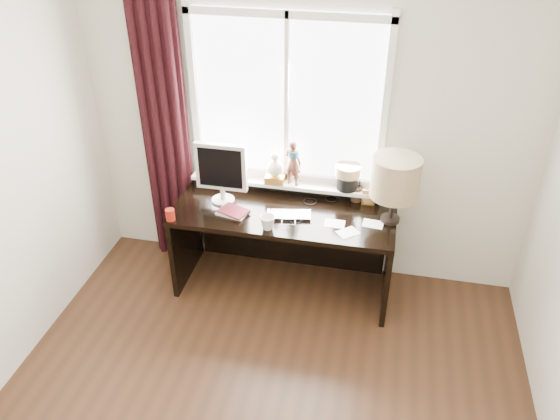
% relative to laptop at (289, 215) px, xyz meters
% --- Properties ---
extents(ceiling, '(3.50, 4.00, 0.00)m').
position_rel_laptop_xyz_m(ceiling, '(0.04, -1.56, 1.84)').
color(ceiling, white).
rests_on(ceiling, wall_back).
extents(wall_back, '(3.50, 0.00, 2.60)m').
position_rel_laptop_xyz_m(wall_back, '(0.04, 0.44, 0.54)').
color(wall_back, beige).
rests_on(wall_back, ground).
extents(laptop, '(0.36, 0.26, 0.03)m').
position_rel_laptop_xyz_m(laptop, '(0.00, 0.00, 0.00)').
color(laptop, silver).
rests_on(laptop, desk).
extents(mug, '(0.15, 0.15, 0.11)m').
position_rel_laptop_xyz_m(mug, '(-0.12, -0.19, 0.04)').
color(mug, white).
rests_on(mug, desk).
extents(red_cup, '(0.07, 0.07, 0.09)m').
position_rel_laptop_xyz_m(red_cup, '(-0.86, -0.23, 0.03)').
color(red_cup, maroon).
rests_on(red_cup, desk).
extents(window, '(1.52, 0.21, 1.40)m').
position_rel_laptop_xyz_m(window, '(-0.09, 0.39, 0.54)').
color(window, white).
rests_on(window, ground).
extents(curtain, '(0.38, 0.09, 2.25)m').
position_rel_laptop_xyz_m(curtain, '(-1.09, 0.35, 0.35)').
color(curtain, black).
rests_on(curtain, floor).
extents(desk, '(1.70, 0.70, 0.75)m').
position_rel_laptop_xyz_m(desk, '(-0.06, 0.17, -0.26)').
color(desk, black).
rests_on(desk, floor).
extents(monitor, '(0.40, 0.18, 0.49)m').
position_rel_laptop_xyz_m(monitor, '(-0.55, 0.11, 0.26)').
color(monitor, beige).
rests_on(monitor, desk).
extents(notebook_stack, '(0.26, 0.22, 0.03)m').
position_rel_laptop_xyz_m(notebook_stack, '(-0.43, -0.05, 0.00)').
color(notebook_stack, beige).
rests_on(notebook_stack, desk).
extents(brush_holder, '(0.09, 0.09, 0.25)m').
position_rel_laptop_xyz_m(brush_holder, '(0.47, 0.34, 0.05)').
color(brush_holder, black).
rests_on(brush_holder, desk).
extents(icon_frame, '(0.10, 0.03, 0.13)m').
position_rel_laptop_xyz_m(icon_frame, '(0.57, 0.29, 0.05)').
color(icon_frame, gold).
rests_on(icon_frame, desk).
extents(table_lamp, '(0.35, 0.35, 0.52)m').
position_rel_laptop_xyz_m(table_lamp, '(0.74, 0.10, 0.35)').
color(table_lamp, black).
rests_on(table_lamp, desk).
extents(loose_papers, '(0.43, 0.30, 0.00)m').
position_rel_laptop_xyz_m(loose_papers, '(0.47, -0.04, -0.01)').
color(loose_papers, white).
rests_on(loose_papers, desk).
extents(desk_cables, '(0.38, 0.49, 0.01)m').
position_rel_laptop_xyz_m(desk_cables, '(0.13, 0.14, -0.01)').
color(desk_cables, black).
rests_on(desk_cables, desk).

